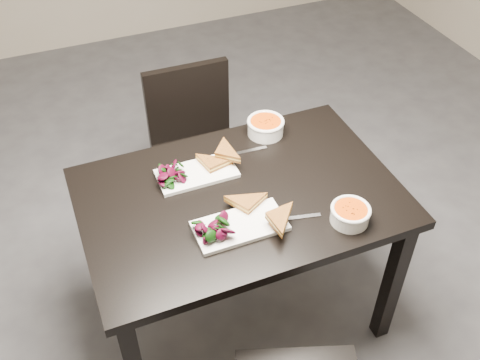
{
  "coord_description": "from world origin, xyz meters",
  "views": [
    {
      "loc": [
        -0.67,
        -1.76,
        2.19
      ],
      "look_at": [
        -0.1,
        -0.35,
        0.82
      ],
      "focal_mm": 41.54,
      "sensor_mm": 36.0,
      "label": 1
    }
  ],
  "objects_px": {
    "plate_far": "(197,173)",
    "chair_far": "(196,142)",
    "soup_bowl_far": "(266,126)",
    "plate_near": "(240,226)",
    "table": "(240,212)",
    "soup_bowl_near": "(350,213)"
  },
  "relations": [
    {
      "from": "plate_near",
      "to": "soup_bowl_far",
      "type": "distance_m",
      "value": 0.56
    },
    {
      "from": "table",
      "to": "plate_far",
      "type": "relative_size",
      "value": 3.88
    },
    {
      "from": "soup_bowl_far",
      "to": "plate_near",
      "type": "bearing_deg",
      "value": -123.31
    },
    {
      "from": "plate_near",
      "to": "plate_far",
      "type": "bearing_deg",
      "value": 98.87
    },
    {
      "from": "plate_far",
      "to": "chair_far",
      "type": "bearing_deg",
      "value": 72.94
    },
    {
      "from": "plate_near",
      "to": "plate_far",
      "type": "distance_m",
      "value": 0.33
    },
    {
      "from": "soup_bowl_near",
      "to": "plate_far",
      "type": "height_order",
      "value": "soup_bowl_near"
    },
    {
      "from": "table",
      "to": "soup_bowl_near",
      "type": "xyz_separation_m",
      "value": [
        0.31,
        -0.28,
        0.14
      ]
    },
    {
      "from": "plate_near",
      "to": "chair_far",
      "type": "bearing_deg",
      "value": 82.54
    },
    {
      "from": "table",
      "to": "plate_far",
      "type": "bearing_deg",
      "value": 125.59
    },
    {
      "from": "plate_far",
      "to": "soup_bowl_far",
      "type": "xyz_separation_m",
      "value": [
        0.36,
        0.14,
        0.03
      ]
    },
    {
      "from": "plate_near",
      "to": "table",
      "type": "bearing_deg",
      "value": 67.75
    },
    {
      "from": "soup_bowl_far",
      "to": "table",
      "type": "bearing_deg",
      "value": -128.22
    },
    {
      "from": "plate_far",
      "to": "soup_bowl_far",
      "type": "bearing_deg",
      "value": 21.9
    },
    {
      "from": "soup_bowl_near",
      "to": "plate_far",
      "type": "bearing_deg",
      "value": 134.11
    },
    {
      "from": "chair_far",
      "to": "plate_near",
      "type": "distance_m",
      "value": 0.9
    },
    {
      "from": "plate_near",
      "to": "plate_far",
      "type": "xyz_separation_m",
      "value": [
        -0.05,
        0.32,
        -0.0
      ]
    },
    {
      "from": "table",
      "to": "plate_near",
      "type": "distance_m",
      "value": 0.2
    },
    {
      "from": "table",
      "to": "soup_bowl_near",
      "type": "distance_m",
      "value": 0.44
    },
    {
      "from": "plate_far",
      "to": "soup_bowl_far",
      "type": "height_order",
      "value": "soup_bowl_far"
    },
    {
      "from": "plate_near",
      "to": "soup_bowl_near",
      "type": "distance_m",
      "value": 0.4
    },
    {
      "from": "chair_far",
      "to": "plate_far",
      "type": "height_order",
      "value": "chair_far"
    }
  ]
}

